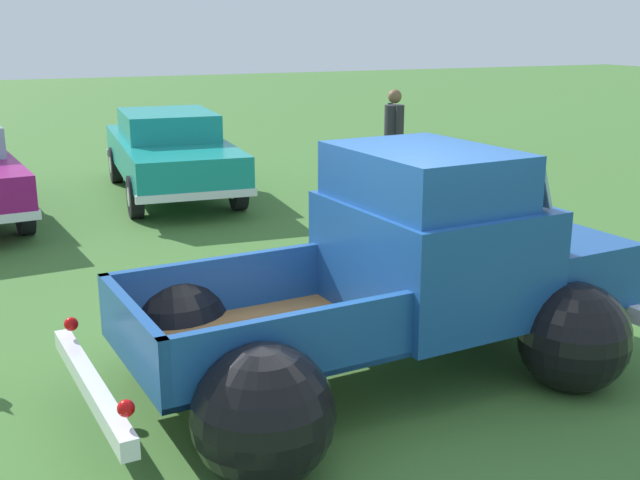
% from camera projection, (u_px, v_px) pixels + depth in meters
% --- Properties ---
extents(ground_plane, '(80.00, 80.00, 0.00)m').
position_uv_depth(ground_plane, '(364.00, 379.00, 6.63)').
color(ground_plane, '#3D6B2D').
extents(vintage_pickup_truck, '(4.76, 3.07, 1.96)m').
position_uv_depth(vintage_pickup_truck, '(405.00, 287.00, 6.61)').
color(vintage_pickup_truck, black).
rests_on(vintage_pickup_truck, ground).
extents(show_car_1, '(2.13, 4.81, 1.43)m').
position_uv_depth(show_car_1, '(170.00, 150.00, 13.59)').
color(show_car_1, black).
rests_on(show_car_1, ground).
extents(spectator_0, '(0.39, 0.54, 1.81)m').
position_uv_depth(spectator_0, '(394.00, 134.00, 13.63)').
color(spectator_0, gray).
rests_on(spectator_0, ground).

